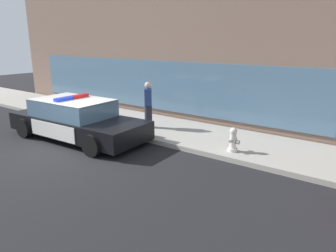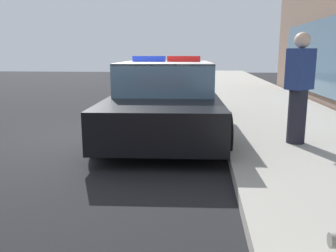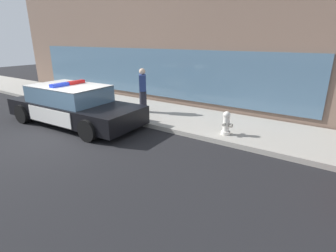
{
  "view_description": "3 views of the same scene",
  "coord_description": "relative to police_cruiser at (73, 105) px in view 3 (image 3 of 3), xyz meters",
  "views": [
    {
      "loc": [
        7.91,
        -5.39,
        3.32
      ],
      "look_at": [
        2.39,
        2.0,
        0.81
      ],
      "focal_mm": 33.62,
      "sensor_mm": 36.0,
      "label": 1
    },
    {
      "loc": [
        6.11,
        1.86,
        1.54
      ],
      "look_at": [
        1.54,
        1.43,
        0.6
      ],
      "focal_mm": 37.92,
      "sensor_mm": 36.0,
      "label": 2
    },
    {
      "loc": [
        6.98,
        -4.35,
        2.94
      ],
      "look_at": [
        2.97,
        1.46,
        0.56
      ],
      "focal_mm": 27.84,
      "sensor_mm": 36.0,
      "label": 3
    }
  ],
  "objects": [
    {
      "name": "storefront_building",
      "position": [
        2.97,
        9.12,
        3.68
      ],
      "size": [
        24.82,
        10.15,
        8.72
      ],
      "color": "#7A6051",
      "rests_on": "ground"
    },
    {
      "name": "sidewalk",
      "position": [
        0.93,
        2.57,
        -0.61
      ],
      "size": [
        48.0,
        2.93,
        0.15
      ],
      "primitive_type": "cube",
      "color": "#A39E93",
      "rests_on": "ground"
    },
    {
      "name": "pedestrian_on_sidewalk",
      "position": [
        1.39,
        2.21,
        0.33
      ],
      "size": [
        0.46,
        0.47,
        1.71
      ],
      "rotation": [
        0.0,
        0.0,
        3.84
      ],
      "color": "#23232D",
      "rests_on": "sidewalk"
    },
    {
      "name": "fire_hydrant",
      "position": [
        5.11,
        1.65,
        -0.18
      ],
      "size": [
        0.34,
        0.39,
        0.73
      ],
      "color": "silver",
      "rests_on": "sidewalk"
    },
    {
      "name": "ground",
      "position": [
        0.93,
        -1.15,
        -0.68
      ],
      "size": [
        48.0,
        48.0,
        0.0
      ],
      "primitive_type": "plane",
      "color": "black"
    },
    {
      "name": "police_cruiser",
      "position": [
        0.0,
        0.0,
        0.0
      ],
      "size": [
        5.24,
        2.34,
        1.49
      ],
      "rotation": [
        0.0,
        0.0,
        0.05
      ],
      "color": "black",
      "rests_on": "ground"
    }
  ]
}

